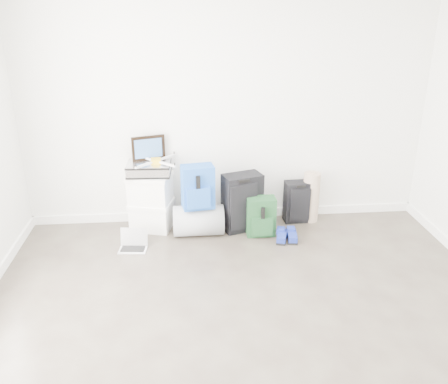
{
  "coord_description": "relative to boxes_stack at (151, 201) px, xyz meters",
  "views": [
    {
      "loc": [
        -0.49,
        -2.62,
        2.42
      ],
      "look_at": [
        -0.08,
        1.9,
        0.57
      ],
      "focal_mm": 38.0,
      "sensor_mm": 36.0,
      "label": 1
    }
  ],
  "objects": [
    {
      "name": "large_suitcase",
      "position": [
        1.01,
        -0.12,
        0.0
      ],
      "size": [
        0.47,
        0.38,
        0.65
      ],
      "rotation": [
        0.0,
        0.0,
        0.31
      ],
      "color": "black",
      "rests_on": "ground"
    },
    {
      "name": "room_envelope",
      "position": [
        0.87,
        -2.27,
        1.4
      ],
      "size": [
        4.52,
        5.02,
        2.71
      ],
      "color": "white",
      "rests_on": "ground"
    },
    {
      "name": "duffel_bag",
      "position": [
        0.52,
        -0.21,
        -0.16
      ],
      "size": [
        0.55,
        0.34,
        0.34
      ],
      "primitive_type": "cylinder",
      "rotation": [
        0.0,
        1.57,
        -0.0
      ],
      "color": "gray",
      "rests_on": "ground"
    },
    {
      "name": "briefcase",
      "position": [
        -0.0,
        0.0,
        0.39
      ],
      "size": [
        0.48,
        0.36,
        0.13
      ],
      "primitive_type": "cube",
      "rotation": [
        0.0,
        0.0,
        -0.05
      ],
      "color": "#B2B2B7",
      "rests_on": "boxes_stack"
    },
    {
      "name": "shoes",
      "position": [
        1.46,
        -0.44,
        -0.28
      ],
      "size": [
        0.26,
        0.27,
        0.08
      ],
      "rotation": [
        0.0,
        0.0,
        -0.24
      ],
      "color": "black",
      "rests_on": "ground"
    },
    {
      "name": "blue_backpack",
      "position": [
        0.52,
        -0.24,
        0.24
      ],
      "size": [
        0.36,
        0.29,
        0.47
      ],
      "rotation": [
        0.0,
        0.0,
        0.16
      ],
      "color": "#1940A4",
      "rests_on": "duffel_bag"
    },
    {
      "name": "rolled_rug",
      "position": [
        1.83,
        0.04,
        -0.03
      ],
      "size": [
        0.19,
        0.19,
        0.58
      ],
      "primitive_type": "cylinder",
      "color": "tan",
      "rests_on": "ground"
    },
    {
      "name": "boxes_stack",
      "position": [
        0.0,
        0.0,
        0.0
      ],
      "size": [
        0.53,
        0.47,
        0.65
      ],
      "rotation": [
        0.0,
        0.0,
        -0.26
      ],
      "color": "white",
      "rests_on": "ground"
    },
    {
      "name": "carry_on",
      "position": [
        1.68,
        0.03,
        -0.08
      ],
      "size": [
        0.32,
        0.22,
        0.49
      ],
      "rotation": [
        0.0,
        0.0,
        0.05
      ],
      "color": "black",
      "rests_on": "ground"
    },
    {
      "name": "green_backpack",
      "position": [
        1.2,
        -0.28,
        -0.12
      ],
      "size": [
        0.31,
        0.23,
        0.43
      ],
      "rotation": [
        0.0,
        0.0,
        0.02
      ],
      "color": "#13351A",
      "rests_on": "ground"
    },
    {
      "name": "drone",
      "position": [
        0.08,
        -0.02,
        0.48
      ],
      "size": [
        0.44,
        0.44,
        0.05
      ],
      "rotation": [
        0.0,
        0.0,
        0.02
      ],
      "color": "gold",
      "rests_on": "briefcase"
    },
    {
      "name": "painting",
      "position": [
        0.0,
        0.1,
        0.59
      ],
      "size": [
        0.36,
        0.13,
        0.27
      ],
      "rotation": [
        0.0,
        0.0,
        0.29
      ],
      "color": "black",
      "rests_on": "briefcase"
    },
    {
      "name": "laptop",
      "position": [
        -0.17,
        -0.47,
        -0.28
      ],
      "size": [
        0.3,
        0.23,
        0.2
      ],
      "rotation": [
        0.0,
        0.0,
        -0.11
      ],
      "color": "silver",
      "rests_on": "ground"
    },
    {
      "name": "ground",
      "position": [
        0.87,
        -2.29,
        -0.32
      ],
      "size": [
        5.0,
        5.0,
        0.0
      ],
      "primitive_type": "plane",
      "color": "#352B26",
      "rests_on": "ground"
    }
  ]
}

